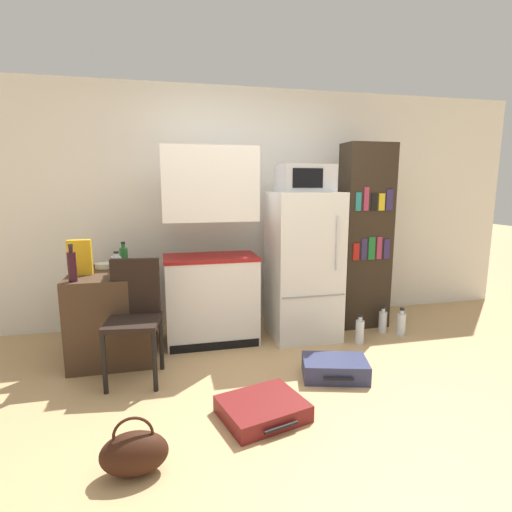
{
  "coord_description": "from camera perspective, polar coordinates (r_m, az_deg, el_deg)",
  "views": [
    {
      "loc": [
        -0.81,
        -2.42,
        1.53
      ],
      "look_at": [
        -0.05,
        0.85,
        0.93
      ],
      "focal_mm": 28.0,
      "sensor_mm": 36.0,
      "label": 1
    }
  ],
  "objects": [
    {
      "name": "bottle_green_tall",
      "position": [
        3.77,
        -18.35,
        -0.3
      ],
      "size": [
        0.07,
        0.07,
        0.26
      ],
      "color": "#1E6028",
      "rests_on": "side_table"
    },
    {
      "name": "refrigerator",
      "position": [
        4.04,
        6.76,
        -1.37
      ],
      "size": [
        0.66,
        0.64,
        1.46
      ],
      "color": "silver",
      "rests_on": "ground_plane"
    },
    {
      "name": "kitchen_hutch",
      "position": [
        3.86,
        -6.51,
        0.24
      ],
      "size": [
        0.89,
        0.51,
        1.88
      ],
      "color": "white",
      "rests_on": "ground_plane"
    },
    {
      "name": "chair",
      "position": [
        3.32,
        -16.97,
        -7.17
      ],
      "size": [
        0.45,
        0.45,
        0.95
      ],
      "rotation": [
        0.0,
        0.0,
        -0.13
      ],
      "color": "black",
      "rests_on": "ground_plane"
    },
    {
      "name": "suitcase_large_flat",
      "position": [
        3.39,
        11.19,
        -15.45
      ],
      "size": [
        0.58,
        0.45,
        0.15
      ],
      "rotation": [
        0.0,
        0.0,
        -0.27
      ],
      "color": "navy",
      "rests_on": "ground_plane"
    },
    {
      "name": "side_table",
      "position": [
        3.84,
        -19.55,
        -7.82
      ],
      "size": [
        0.71,
        0.78,
        0.77
      ],
      "color": "#422D1E",
      "rests_on": "ground_plane"
    },
    {
      "name": "water_bottle_back",
      "position": [
        4.42,
        20.03,
        -9.09
      ],
      "size": [
        0.09,
        0.09,
        0.29
      ],
      "color": "silver",
      "rests_on": "ground_plane"
    },
    {
      "name": "ground_plane",
      "position": [
        2.98,
        4.98,
        -20.82
      ],
      "size": [
        24.0,
        24.0,
        0.0
      ],
      "primitive_type": "plane",
      "color": "tan"
    },
    {
      "name": "handbag",
      "position": [
        2.45,
        -17.0,
        -25.3
      ],
      "size": [
        0.36,
        0.2,
        0.33
      ],
      "color": "#33190F",
      "rests_on": "ground_plane"
    },
    {
      "name": "bookshelf",
      "position": [
        4.44,
        15.26,
        2.63
      ],
      "size": [
        0.52,
        0.32,
        1.96
      ],
      "color": "#2D2319",
      "rests_on": "ground_plane"
    },
    {
      "name": "water_bottle_middle",
      "position": [
        4.45,
        17.65,
        -8.86
      ],
      "size": [
        0.08,
        0.08,
        0.28
      ],
      "color": "silver",
      "rests_on": "ground_plane"
    },
    {
      "name": "wall_back",
      "position": [
        4.54,
        -0.24,
        6.97
      ],
      "size": [
        6.4,
        0.1,
        2.56
      ],
      "color": "white",
      "rests_on": "ground_plane"
    },
    {
      "name": "bottle_clear_short",
      "position": [
        3.63,
        -19.28,
        -1.15
      ],
      "size": [
        0.08,
        0.08,
        0.2
      ],
      "color": "silver",
      "rests_on": "side_table"
    },
    {
      "name": "bowl",
      "position": [
        3.94,
        -20.85,
        -1.29
      ],
      "size": [
        0.16,
        0.16,
        0.04
      ],
      "color": "silver",
      "rests_on": "side_table"
    },
    {
      "name": "water_bottle_front",
      "position": [
        4.09,
        14.6,
        -10.33
      ],
      "size": [
        0.08,
        0.08,
        0.29
      ],
      "color": "silver",
      "rests_on": "ground_plane"
    },
    {
      "name": "microwave",
      "position": [
        3.96,
        7.02,
        10.95
      ],
      "size": [
        0.5,
        0.4,
        0.26
      ],
      "color": "#B7B7BC",
      "rests_on": "refrigerator"
    },
    {
      "name": "suitcase_small_flat",
      "position": [
        2.85,
        0.94,
        -20.98
      ],
      "size": [
        0.63,
        0.56,
        0.11
      ],
      "rotation": [
        0.0,
        0.0,
        0.26
      ],
      "color": "maroon",
      "rests_on": "ground_plane"
    },
    {
      "name": "bottle_wine_dark",
      "position": [
        3.47,
        -24.8,
        -1.29
      ],
      "size": [
        0.07,
        0.07,
        0.3
      ],
      "color": "black",
      "rests_on": "side_table"
    },
    {
      "name": "cereal_box",
      "position": [
        3.7,
        -23.84,
        -0.18
      ],
      "size": [
        0.19,
        0.07,
        0.3
      ],
      "color": "gold",
      "rests_on": "side_table"
    }
  ]
}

